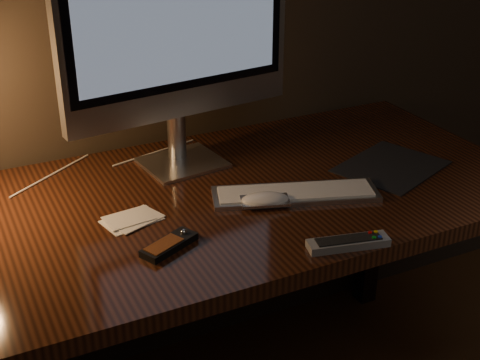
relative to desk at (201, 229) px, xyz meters
name	(u,v)px	position (x,y,z in m)	size (l,w,h in m)	color
desk	(201,229)	(0.00, 0.00, 0.00)	(1.60, 0.75, 0.75)	#3A1A0D
monitor	(178,21)	(0.01, 0.12, 0.51)	(0.61, 0.20, 0.64)	silver
keyboard	(295,193)	(0.18, -0.16, 0.14)	(0.40, 0.11, 0.01)	silver
mousepad	(391,166)	(0.49, -0.13, 0.13)	(0.27, 0.21, 0.00)	black
mouse	(265,201)	(0.09, -0.17, 0.14)	(0.11, 0.06, 0.02)	white
media_remote	(169,244)	(-0.17, -0.25, 0.14)	(0.14, 0.10, 0.02)	black
tv_remote	(348,243)	(0.16, -0.41, 0.14)	(0.18, 0.08, 0.02)	gray
papers	(132,219)	(-0.21, -0.10, 0.13)	(0.12, 0.08, 0.01)	white
cable	(106,165)	(-0.18, 0.21, 0.13)	(0.00, 0.00, 0.55)	white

